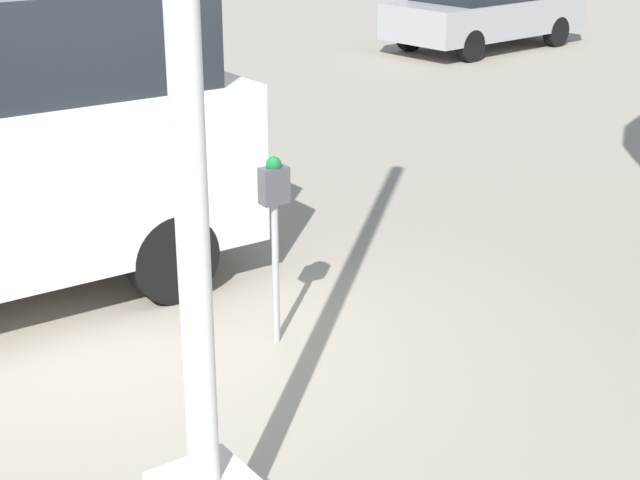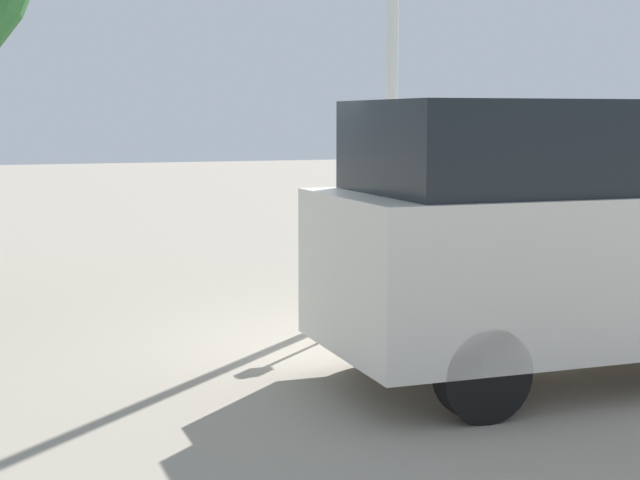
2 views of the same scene
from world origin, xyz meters
name	(u,v)px [view 2 (image 2 of 2)]	position (x,y,z in m)	size (l,w,h in m)	color
ground_plane	(403,346)	(0.00, 0.00, 0.00)	(80.00, 80.00, 0.00)	gray
parking_meter_near	(321,242)	(-0.71, 0.45, 1.03)	(0.20, 0.12, 1.40)	#9E9EA3
lamp_post	(391,140)	(0.95, 2.39, 2.00)	(0.44, 0.44, 6.37)	beige
parked_van	(572,232)	(0.87, -1.56, 1.30)	(4.46, 2.07, 2.43)	beige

